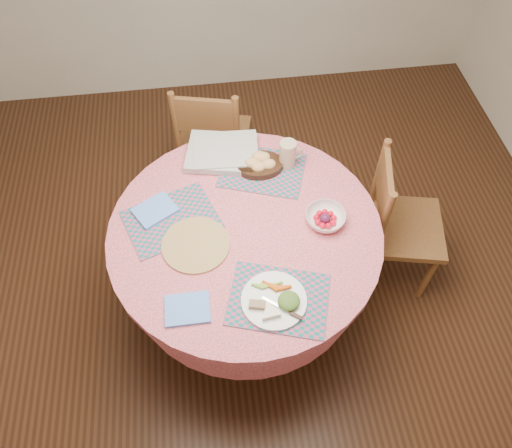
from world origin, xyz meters
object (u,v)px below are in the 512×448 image
(wicker_trivet, at_px, (196,245))
(dinner_plate, at_px, (276,300))
(latte_mug, at_px, (288,154))
(fruit_bowl, at_px, (325,218))
(chair_back, at_px, (212,138))
(bread_bowl, at_px, (260,163))
(chair_right, at_px, (397,222))
(dining_table, at_px, (246,253))

(wicker_trivet, distance_m, dinner_plate, 0.44)
(wicker_trivet, xyz_separation_m, latte_mug, (0.48, 0.42, 0.07))
(latte_mug, height_order, fruit_bowl, latte_mug)
(wicker_trivet, bearing_deg, chair_back, 82.41)
(chair_back, relative_size, bread_bowl, 3.87)
(chair_right, relative_size, bread_bowl, 3.82)
(dining_table, distance_m, bread_bowl, 0.44)
(chair_right, height_order, dinner_plate, chair_right)
(chair_back, distance_m, fruit_bowl, 1.06)
(dinner_plate, relative_size, fruit_bowl, 1.33)
(fruit_bowl, bearing_deg, bread_bowl, 124.18)
(chair_back, bearing_deg, fruit_bowl, 130.58)
(bread_bowl, bearing_deg, fruit_bowl, -55.82)
(dining_table, distance_m, chair_back, 0.90)
(dinner_plate, xyz_separation_m, fruit_bowl, (0.28, 0.37, 0.01))
(dining_table, relative_size, dinner_plate, 4.65)
(dining_table, distance_m, chair_right, 0.84)
(wicker_trivet, height_order, latte_mug, latte_mug)
(chair_back, xyz_separation_m, fruit_bowl, (0.46, -0.90, 0.31))
(bread_bowl, height_order, fruit_bowl, bread_bowl)
(chair_back, bearing_deg, dining_table, 109.73)
(dining_table, height_order, chair_back, chair_back)
(dinner_plate, distance_m, fruit_bowl, 0.47)
(dinner_plate, xyz_separation_m, bread_bowl, (0.04, 0.74, 0.01))
(chair_right, bearing_deg, wicker_trivet, 113.44)
(bread_bowl, height_order, latte_mug, latte_mug)
(dinner_plate, bearing_deg, chair_right, 35.54)
(chair_right, bearing_deg, fruit_bowl, 120.86)
(chair_right, xyz_separation_m, chair_back, (-0.92, 0.75, 0.01))
(chair_right, distance_m, dinner_plate, 0.96)
(chair_back, height_order, fruit_bowl, chair_back)
(wicker_trivet, distance_m, latte_mug, 0.64)
(wicker_trivet, distance_m, fruit_bowl, 0.59)
(fruit_bowl, bearing_deg, dining_table, 178.85)
(dining_table, xyz_separation_m, chair_back, (-0.10, 0.89, -0.09))
(dinner_plate, bearing_deg, fruit_bowl, 52.98)
(dining_table, relative_size, bread_bowl, 5.39)
(bread_bowl, bearing_deg, dining_table, -108.08)
(latte_mug, xyz_separation_m, fruit_bowl, (0.11, -0.37, -0.05))
(chair_right, height_order, bread_bowl, chair_right)
(bread_bowl, relative_size, latte_mug, 1.59)
(chair_right, relative_size, dinner_plate, 3.30)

